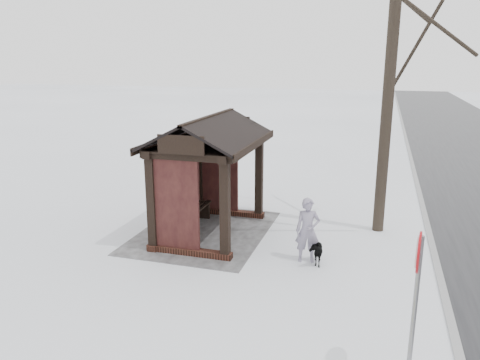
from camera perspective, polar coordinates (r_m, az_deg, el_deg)
name	(u,v)px	position (r m, az deg, el deg)	size (l,w,h in m)	color
ground	(211,233)	(12.43, -3.52, -6.43)	(120.00, 120.00, 0.00)	white
kerb	(435,257)	(11.82, 22.67, -8.69)	(120.00, 0.15, 0.06)	gray
trampled_patch	(204,232)	(12.50, -4.39, -6.30)	(4.20, 3.20, 0.02)	gray
bus_shelter	(204,152)	(11.88, -4.40, 3.44)	(3.60, 2.40, 3.09)	#3B1F15
pedestrian	(308,230)	(10.60, 8.24, -6.09)	(0.54, 0.35, 1.48)	gray
dog	(315,251)	(10.69, 9.17, -8.54)	(0.31, 0.69, 0.58)	black
road_sign	(417,275)	(6.89, 20.75, -10.76)	(0.57, 0.11, 2.23)	slate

